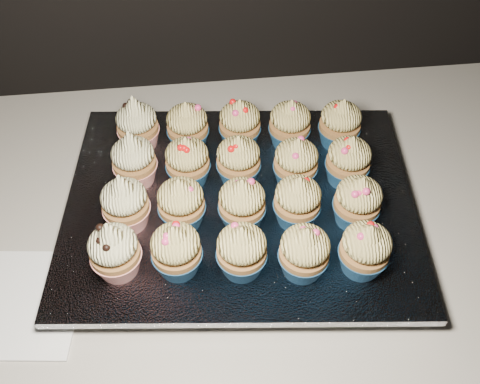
{
  "coord_description": "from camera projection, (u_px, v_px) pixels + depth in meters",
  "views": [
    {
      "loc": [
        0.01,
        1.2,
        1.51
      ],
      "look_at": [
        0.06,
        1.68,
        0.95
      ],
      "focal_mm": 40.0,
      "sensor_mm": 36.0,
      "label": 1
    }
  ],
  "objects": [
    {
      "name": "cupcake_1",
      "position": [
        176.0,
        250.0,
        0.65
      ],
      "size": [
        0.06,
        0.06,
        0.08
      ],
      "color": "navy",
      "rests_on": "foil_lining"
    },
    {
      "name": "cupcake_18",
      "position": [
        290.0,
        124.0,
        0.8
      ],
      "size": [
        0.06,
        0.06,
        0.08
      ],
      "color": "navy",
      "rests_on": "foil_lining"
    },
    {
      "name": "worktop",
      "position": [
        196.0,
        218.0,
        0.8
      ],
      "size": [
        2.44,
        0.64,
        0.04
      ],
      "primitive_type": "cube",
      "color": "beige",
      "rests_on": "cabinet"
    },
    {
      "name": "cupcake_16",
      "position": [
        188.0,
        126.0,
        0.8
      ],
      "size": [
        0.06,
        0.06,
        0.08
      ],
      "color": "navy",
      "rests_on": "foil_lining"
    },
    {
      "name": "cupcake_7",
      "position": [
        242.0,
        204.0,
        0.7
      ],
      "size": [
        0.06,
        0.06,
        0.08
      ],
      "color": "navy",
      "rests_on": "foil_lining"
    },
    {
      "name": "cupcake_8",
      "position": [
        297.0,
        201.0,
        0.7
      ],
      "size": [
        0.06,
        0.06,
        0.08
      ],
      "color": "navy",
      "rests_on": "foil_lining"
    },
    {
      "name": "cupcake_4",
      "position": [
        365.0,
        249.0,
        0.65
      ],
      "size": [
        0.06,
        0.06,
        0.08
      ],
      "color": "navy",
      "rests_on": "foil_lining"
    },
    {
      "name": "cupcake_6",
      "position": [
        181.0,
        203.0,
        0.7
      ],
      "size": [
        0.06,
        0.06,
        0.08
      ],
      "color": "navy",
      "rests_on": "foil_lining"
    },
    {
      "name": "cupcake_19",
      "position": [
        340.0,
        124.0,
        0.8
      ],
      "size": [
        0.06,
        0.06,
        0.08
      ],
      "color": "navy",
      "rests_on": "foil_lining"
    },
    {
      "name": "baking_tray",
      "position": [
        240.0,
        210.0,
        0.77
      ],
      "size": [
        0.48,
        0.39,
        0.02
      ],
      "primitive_type": "cube",
      "rotation": [
        0.0,
        0.0,
        -0.1
      ],
      "color": "black",
      "rests_on": "worktop"
    },
    {
      "name": "cupcake_17",
      "position": [
        240.0,
        124.0,
        0.8
      ],
      "size": [
        0.06,
        0.06,
        0.08
      ],
      "color": "navy",
      "rests_on": "foil_lining"
    },
    {
      "name": "cupcake_11",
      "position": [
        188.0,
        162.0,
        0.75
      ],
      "size": [
        0.06,
        0.06,
        0.08
      ],
      "color": "navy",
      "rests_on": "foil_lining"
    },
    {
      "name": "cupcake_0",
      "position": [
        114.0,
        250.0,
        0.65
      ],
      "size": [
        0.06,
        0.06,
        0.1
      ],
      "color": "red",
      "rests_on": "foil_lining"
    },
    {
      "name": "cupcake_9",
      "position": [
        357.0,
        202.0,
        0.7
      ],
      "size": [
        0.06,
        0.06,
        0.08
      ],
      "color": "navy",
      "rests_on": "foil_lining"
    },
    {
      "name": "cupcake_5",
      "position": [
        125.0,
        203.0,
        0.7
      ],
      "size": [
        0.06,
        0.06,
        0.1
      ],
      "color": "red",
      "rests_on": "foil_lining"
    },
    {
      "name": "cupcake_10",
      "position": [
        134.0,
        160.0,
        0.75
      ],
      "size": [
        0.06,
        0.06,
        0.1
      ],
      "color": "red",
      "rests_on": "foil_lining"
    },
    {
      "name": "cupcake_15",
      "position": [
        137.0,
        125.0,
        0.79
      ],
      "size": [
        0.06,
        0.06,
        0.1
      ],
      "color": "red",
      "rests_on": "foil_lining"
    },
    {
      "name": "cupcake_12",
      "position": [
        238.0,
        160.0,
        0.75
      ],
      "size": [
        0.06,
        0.06,
        0.08
      ],
      "color": "navy",
      "rests_on": "foil_lining"
    },
    {
      "name": "cabinet",
      "position": [
        209.0,
        348.0,
        1.14
      ],
      "size": [
        2.4,
        0.6,
        0.86
      ],
      "primitive_type": "cube",
      "color": "black",
      "rests_on": "ground"
    },
    {
      "name": "cupcake_13",
      "position": [
        296.0,
        163.0,
        0.75
      ],
      "size": [
        0.06,
        0.06,
        0.08
      ],
      "color": "navy",
      "rests_on": "foil_lining"
    },
    {
      "name": "cupcake_2",
      "position": [
        242.0,
        251.0,
        0.65
      ],
      "size": [
        0.06,
        0.06,
        0.08
      ],
      "color": "navy",
      "rests_on": "foil_lining"
    },
    {
      "name": "napkin",
      "position": [
        19.0,
        303.0,
        0.68
      ],
      "size": [
        0.17,
        0.17,
        0.0
      ],
      "primitive_type": "cube",
      "rotation": [
        0.0,
        0.0,
        -0.12
      ],
      "color": "white",
      "rests_on": "worktop"
    },
    {
      "name": "cupcake_3",
      "position": [
        304.0,
        252.0,
        0.65
      ],
      "size": [
        0.06,
        0.06,
        0.08
      ],
      "color": "navy",
      "rests_on": "foil_lining"
    },
    {
      "name": "foil_lining",
      "position": [
        240.0,
        202.0,
        0.76
      ],
      "size": [
        0.52,
        0.43,
        0.01
      ],
      "primitive_type": "cube",
      "rotation": [
        0.0,
        0.0,
        -0.1
      ],
      "color": "silver",
      "rests_on": "baking_tray"
    },
    {
      "name": "cupcake_14",
      "position": [
        348.0,
        161.0,
        0.75
      ],
      "size": [
        0.06,
        0.06,
        0.08
      ],
      "color": "navy",
      "rests_on": "foil_lining"
    }
  ]
}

